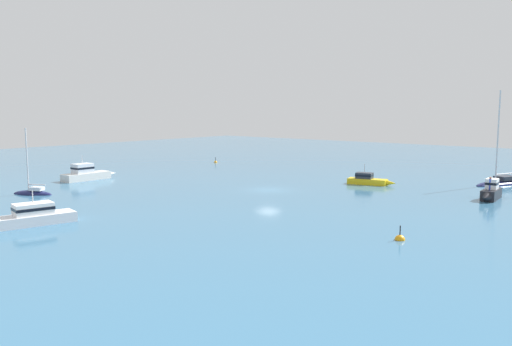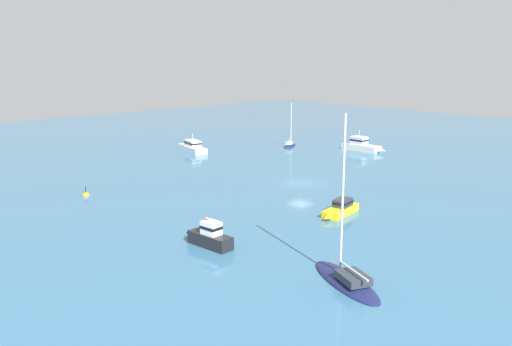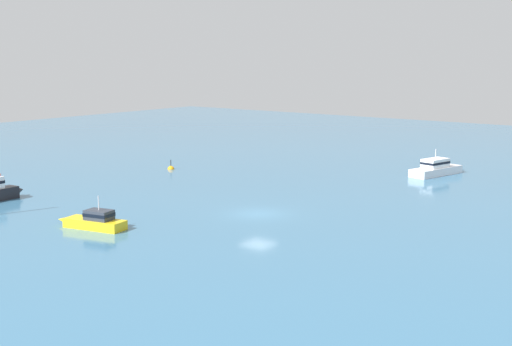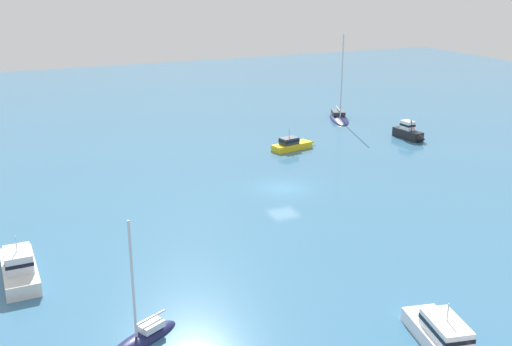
% 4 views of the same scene
% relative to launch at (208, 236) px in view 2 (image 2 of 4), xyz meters
% --- Properties ---
extents(ground_plane, '(164.74, 164.74, 0.00)m').
position_rel_launch_xyz_m(ground_plane, '(9.30, -21.15, -0.78)').
color(ground_plane, teal).
extents(launch, '(5.00, 1.64, 2.33)m').
position_rel_launch_xyz_m(launch, '(0.00, 0.00, 0.00)').
color(launch, black).
rests_on(launch, ground).
extents(launch_1, '(8.32, 3.37, 2.74)m').
position_rel_launch_xyz_m(launch_1, '(35.42, -24.75, -0.10)').
color(launch_1, white).
rests_on(launch_1, ground).
extents(ketch, '(3.21, 4.63, 7.53)m').
position_rel_launch_xyz_m(ketch, '(27.76, -38.77, -0.64)').
color(ketch, '#191E4C').
rests_on(ketch, ground).
extents(cabin_cruiser, '(7.67, 2.13, 3.16)m').
position_rel_launch_xyz_m(cabin_cruiser, '(17.58, -44.31, 0.01)').
color(cabin_cruiser, silver).
rests_on(cabin_cruiser, ground).
extents(sloop, '(8.09, 5.12, 11.70)m').
position_rel_launch_xyz_m(sloop, '(-12.02, -2.23, -0.60)').
color(sloop, '#191E4C').
rests_on(sloop, ground).
extents(powerboat, '(2.48, 5.86, 2.46)m').
position_rel_launch_xyz_m(powerboat, '(-1.75, -14.55, -0.23)').
color(powerboat, yellow).
rests_on(powerboat, ground).
extents(channel_buoy, '(0.73, 0.73, 1.40)m').
position_rel_launch_xyz_m(channel_buoy, '(21.22, -0.13, -0.78)').
color(channel_buoy, orange).
rests_on(channel_buoy, ground).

